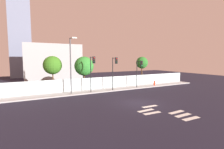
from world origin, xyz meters
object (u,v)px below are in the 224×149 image
(roadside_tree_leftmost, at_px, (53,65))
(traffic_light_right, at_px, (92,67))
(roadside_tree_midright, at_px, (142,63))
(fire_hydrant, at_px, (154,83))
(roadside_tree_midleft, at_px, (84,66))
(street_lamp_curbside, at_px, (71,62))
(traffic_light_center, at_px, (139,68))
(traffic_light_left, at_px, (115,67))

(roadside_tree_leftmost, bearing_deg, traffic_light_right, -38.22)
(roadside_tree_leftmost, xyz_separation_m, roadside_tree_midright, (15.99, 0.00, 0.16))
(fire_hydrant, xyz_separation_m, roadside_tree_midleft, (-12.06, 2.65, 3.11))
(roadside_tree_midright, bearing_deg, street_lamp_curbside, -168.43)
(fire_hydrant, distance_m, roadside_tree_leftmost, 17.27)
(roadside_tree_leftmost, bearing_deg, street_lamp_curbside, -56.14)
(roadside_tree_midright, bearing_deg, roadside_tree_leftmost, 180.00)
(fire_hydrant, height_order, roadside_tree_midleft, roadside_tree_midleft)
(traffic_light_center, height_order, roadside_tree_midright, roadside_tree_midright)
(traffic_light_right, relative_size, roadside_tree_midright, 0.96)
(roadside_tree_leftmost, bearing_deg, traffic_light_left, -23.46)
(traffic_light_right, height_order, roadside_tree_midright, roadside_tree_midright)
(fire_hydrant, bearing_deg, roadside_tree_midright, 105.54)
(traffic_light_center, bearing_deg, roadside_tree_leftmost, 163.60)
(street_lamp_curbside, xyz_separation_m, fire_hydrant, (14.80, 0.23, -3.88))
(traffic_light_left, height_order, roadside_tree_leftmost, roadside_tree_leftmost)
(fire_hydrant, bearing_deg, roadside_tree_leftmost, 170.99)
(roadside_tree_midleft, height_order, roadside_tree_midright, roadside_tree_midright)
(traffic_light_left, relative_size, fire_hydrant, 5.70)
(traffic_light_right, height_order, street_lamp_curbside, street_lamp_curbside)
(traffic_light_right, xyz_separation_m, fire_hydrant, (12.12, 0.98, -3.20))
(traffic_light_center, distance_m, fire_hydrant, 5.13)
(traffic_light_left, height_order, roadside_tree_midright, roadside_tree_midright)
(street_lamp_curbside, xyz_separation_m, roadside_tree_midright, (14.06, 2.88, -0.38))
(traffic_light_left, height_order, fire_hydrant, traffic_light_left)
(street_lamp_curbside, xyz_separation_m, roadside_tree_leftmost, (-1.93, 2.88, -0.54))
(traffic_light_center, relative_size, fire_hydrant, 5.13)
(traffic_light_left, height_order, traffic_light_right, traffic_light_right)
(traffic_light_center, distance_m, street_lamp_curbside, 10.71)
(traffic_light_left, xyz_separation_m, traffic_light_center, (4.41, -0.16, -0.32))
(traffic_light_left, bearing_deg, traffic_light_right, -178.31)
(traffic_light_center, height_order, roadside_tree_midleft, roadside_tree_midleft)
(roadside_tree_leftmost, xyz_separation_m, roadside_tree_midleft, (4.68, 0.00, -0.22))
(traffic_light_center, height_order, traffic_light_right, traffic_light_right)
(roadside_tree_leftmost, height_order, roadside_tree_midleft, roadside_tree_leftmost)
(street_lamp_curbside, bearing_deg, roadside_tree_midright, 11.57)
(traffic_light_right, xyz_separation_m, roadside_tree_midleft, (0.06, 3.63, -0.08))
(traffic_light_right, relative_size, fire_hydrant, 5.82)
(roadside_tree_leftmost, bearing_deg, roadside_tree_midright, 0.00)
(traffic_light_left, xyz_separation_m, fire_hydrant, (8.60, 0.88, -3.12))
(traffic_light_center, height_order, roadside_tree_leftmost, roadside_tree_leftmost)
(street_lamp_curbside, bearing_deg, traffic_light_right, -15.74)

